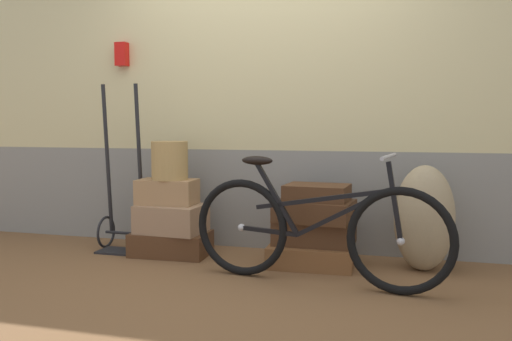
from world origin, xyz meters
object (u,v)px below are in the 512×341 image
at_px(burlap_sack, 424,218).
at_px(wicker_basket, 170,160).
at_px(suitcase_0, 171,244).
at_px(suitcase_1, 171,219).
at_px(suitcase_6, 317,192).
at_px(suitcase_3, 312,255).
at_px(suitcase_5, 315,211).
at_px(luggage_trolley, 123,209).
at_px(suitcase_4, 315,232).
at_px(suitcase_2, 167,192).
at_px(bicycle, 315,230).

bearing_deg(burlap_sack, wicker_basket, -178.41).
xyz_separation_m(suitcase_0, suitcase_1, (0.01, -0.00, 0.20)).
distance_m(suitcase_1, suitcase_6, 1.18).
bearing_deg(suitcase_1, suitcase_6, 4.97).
height_order(suitcase_0, suitcase_1, suitcase_1).
height_order(suitcase_3, wicker_basket, wicker_basket).
xyz_separation_m(suitcase_0, suitcase_5, (1.14, 0.01, 0.31)).
xyz_separation_m(suitcase_5, luggage_trolley, (-1.59, 0.06, -0.07)).
distance_m(suitcase_6, luggage_trolley, 1.62).
bearing_deg(suitcase_4, suitcase_2, -178.71).
relative_size(suitcase_1, burlap_sack, 0.68).
bearing_deg(suitcase_6, suitcase_3, -156.51).
xyz_separation_m(suitcase_3, suitcase_5, (0.02, 0.00, 0.33)).
xyz_separation_m(suitcase_4, bicycle, (0.08, -0.48, 0.11)).
height_order(suitcase_3, luggage_trolley, luggage_trolley).
distance_m(suitcase_2, wicker_basket, 0.25).
bearing_deg(luggage_trolley, suitcase_0, -7.88).
bearing_deg(suitcase_3, suitcase_0, 178.18).
bearing_deg(suitcase_2, suitcase_5, -3.72).
distance_m(suitcase_2, suitcase_4, 1.20).
height_order(suitcase_2, suitcase_4, suitcase_2).
bearing_deg(suitcase_5, wicker_basket, -174.48).
bearing_deg(suitcase_6, suitcase_2, -176.27).
xyz_separation_m(suitcase_4, burlap_sack, (0.77, 0.04, 0.13)).
height_order(suitcase_6, wicker_basket, wicker_basket).
bearing_deg(bicycle, suitcase_0, 159.71).
relative_size(suitcase_1, wicker_basket, 1.69).
height_order(suitcase_5, suitcase_6, suitcase_6).
bearing_deg(suitcase_5, burlap_sack, 11.38).
bearing_deg(burlap_sack, suitcase_6, -175.33).
relative_size(suitcase_0, suitcase_4, 1.04).
xyz_separation_m(suitcase_0, suitcase_3, (1.12, 0.00, -0.01)).
distance_m(suitcase_1, wicker_basket, 0.46).
bearing_deg(suitcase_1, suitcase_3, 4.37).
distance_m(burlap_sack, bicycle, 0.87).
xyz_separation_m(suitcase_2, wicker_basket, (0.03, -0.00, 0.25)).
distance_m(suitcase_2, suitcase_5, 1.18).
distance_m(suitcase_3, luggage_trolley, 1.60).
xyz_separation_m(suitcase_6, bicycle, (0.06, -0.46, -0.19)).
xyz_separation_m(suitcase_2, suitcase_4, (1.18, 0.01, -0.26)).
height_order(suitcase_2, suitcase_5, suitcase_2).
height_order(suitcase_0, suitcase_5, suitcase_5).
relative_size(suitcase_2, suitcase_6, 1.01).
bearing_deg(suitcase_2, burlap_sack, -1.37).
distance_m(suitcase_6, bicycle, 0.50).
bearing_deg(wicker_basket, suitcase_3, -1.01).
height_order(suitcase_0, suitcase_4, suitcase_4).
height_order(suitcase_1, bicycle, bicycle).
xyz_separation_m(suitcase_1, wicker_basket, (-0.02, 0.03, 0.46)).
relative_size(suitcase_3, suitcase_4, 1.05).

